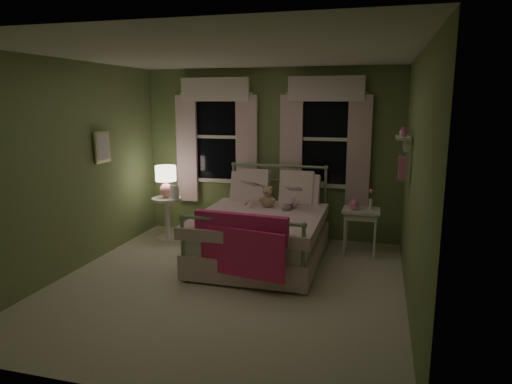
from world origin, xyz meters
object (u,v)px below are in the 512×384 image
(teddy_bear, at_px, (268,198))
(child_left, at_px, (251,186))
(child_right, at_px, (290,190))
(nightstand_left, at_px, (167,212))
(nightstand_right, at_px, (361,216))
(table_lamp, at_px, (166,178))
(bed, at_px, (263,232))

(teddy_bear, bearing_deg, child_left, 150.50)
(child_right, distance_m, nightstand_left, 2.00)
(child_left, relative_size, nightstand_right, 1.09)
(child_right, xyz_separation_m, teddy_bear, (-0.28, -0.16, -0.11))
(teddy_bear, distance_m, table_lamp, 1.69)
(nightstand_right, bearing_deg, table_lamp, -179.56)
(child_right, distance_m, teddy_bear, 0.34)
(table_lamp, bearing_deg, bed, -17.96)
(nightstand_right, bearing_deg, child_left, -174.80)
(nightstand_left, bearing_deg, nightstand_right, 0.44)
(nightstand_left, bearing_deg, table_lamp, -90.00)
(child_right, distance_m, nightstand_right, 1.04)
(table_lamp, distance_m, nightstand_right, 2.94)
(teddy_bear, bearing_deg, child_right, 29.50)
(bed, xyz_separation_m, child_right, (0.28, 0.42, 0.51))
(bed, xyz_separation_m, teddy_bear, (0.00, 0.26, 0.41))
(nightstand_left, relative_size, nightstand_right, 1.02)
(bed, distance_m, teddy_bear, 0.49)
(nightstand_left, distance_m, nightstand_right, 2.92)
(bed, bearing_deg, nightstand_right, 24.16)
(child_left, xyz_separation_m, table_lamp, (-1.38, 0.12, 0.03))
(child_left, relative_size, teddy_bear, 2.23)
(nightstand_left, bearing_deg, bed, -17.96)
(child_right, distance_m, table_lamp, 1.95)
(teddy_bear, bearing_deg, bed, -90.00)
(teddy_bear, relative_size, table_lamp, 0.65)
(child_left, distance_m, table_lamp, 1.39)
(child_left, bearing_deg, nightstand_left, -16.24)
(child_right, bearing_deg, nightstand_right, -171.29)
(child_left, bearing_deg, nightstand_right, 173.81)
(teddy_bear, height_order, table_lamp, table_lamp)
(child_right, height_order, nightstand_right, child_right)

